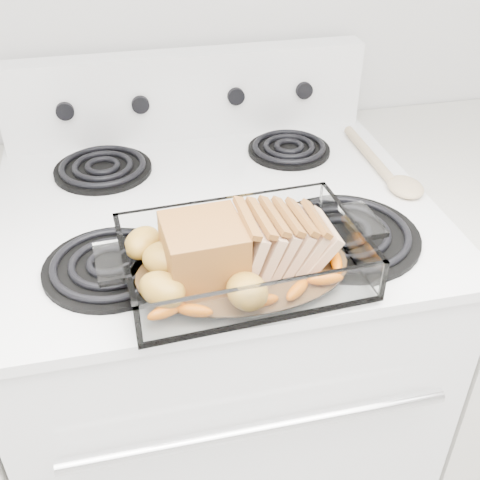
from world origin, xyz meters
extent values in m
cube|color=white|center=(0.00, 1.66, 0.46)|extent=(0.76, 0.65, 0.92)
cylinder|color=silver|center=(0.00, 1.30, 0.74)|extent=(0.61, 0.02, 0.02)
cube|color=white|center=(0.00, 1.66, 0.93)|extent=(0.78, 0.67, 0.02)
cube|color=white|center=(0.00, 1.95, 1.03)|extent=(0.76, 0.06, 0.18)
cylinder|color=black|center=(-0.19, 1.50, 0.94)|extent=(0.21, 0.21, 0.01)
cylinder|color=black|center=(0.19, 1.50, 0.94)|extent=(0.25, 0.25, 0.01)
cylinder|color=black|center=(-0.19, 1.81, 0.94)|extent=(0.19, 0.19, 0.01)
cylinder|color=black|center=(0.19, 1.81, 0.94)|extent=(0.17, 0.17, 0.01)
cylinder|color=black|center=(-0.25, 1.92, 1.03)|extent=(0.04, 0.02, 0.04)
cylinder|color=black|center=(-0.10, 1.92, 1.03)|extent=(0.04, 0.02, 0.04)
cylinder|color=black|center=(0.10, 1.92, 1.03)|extent=(0.04, 0.02, 0.04)
cylinder|color=black|center=(0.25, 1.92, 1.03)|extent=(0.04, 0.02, 0.04)
cube|color=white|center=(0.00, 1.43, 0.95)|extent=(0.35, 0.23, 0.01)
cube|color=white|center=(0.00, 1.32, 0.98)|extent=(0.35, 0.01, 0.06)
cube|color=white|center=(0.00, 1.54, 0.98)|extent=(0.35, 0.01, 0.06)
cube|color=white|center=(-0.17, 1.43, 0.98)|extent=(0.01, 0.23, 0.06)
cube|color=white|center=(0.17, 1.43, 0.98)|extent=(0.01, 0.23, 0.06)
cylinder|color=#50361C|center=(0.00, 1.43, 0.95)|extent=(0.20, 0.20, 0.00)
cube|color=olive|center=(-0.06, 1.43, 1.00)|extent=(0.11, 0.11, 0.09)
cube|color=tan|center=(0.01, 1.43, 0.99)|extent=(0.04, 0.11, 0.09)
cube|color=tan|center=(0.03, 1.43, 0.99)|extent=(0.04, 0.10, 0.08)
cube|color=tan|center=(0.05, 1.43, 0.99)|extent=(0.05, 0.10, 0.08)
cube|color=tan|center=(0.07, 1.43, 0.99)|extent=(0.05, 0.10, 0.07)
cube|color=tan|center=(0.09, 1.43, 0.99)|extent=(0.05, 0.10, 0.07)
cube|color=tan|center=(0.11, 1.43, 0.99)|extent=(0.05, 0.10, 0.06)
ellipsoid|color=#CF5807|center=(-0.14, 1.36, 0.96)|extent=(0.06, 0.02, 0.02)
ellipsoid|color=#CF5807|center=(0.11, 1.36, 0.96)|extent=(0.06, 0.02, 0.02)
ellipsoid|color=#CF5807|center=(0.15, 1.45, 0.96)|extent=(0.06, 0.02, 0.02)
ellipsoid|color=#CF5807|center=(-0.15, 1.47, 0.96)|extent=(0.06, 0.02, 0.02)
ellipsoid|color=gold|center=(-0.15, 1.50, 0.97)|extent=(0.06, 0.05, 0.04)
ellipsoid|color=gold|center=(0.02, 1.51, 0.97)|extent=(0.06, 0.05, 0.04)
ellipsoid|color=gold|center=(0.12, 1.41, 0.97)|extent=(0.06, 0.05, 0.04)
cylinder|color=tan|center=(0.34, 1.75, 0.95)|extent=(0.02, 0.23, 0.02)
ellipsoid|color=tan|center=(0.35, 1.61, 0.95)|extent=(0.06, 0.08, 0.02)
camera|label=1|loc=(-0.16, 0.74, 1.51)|focal=45.00mm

